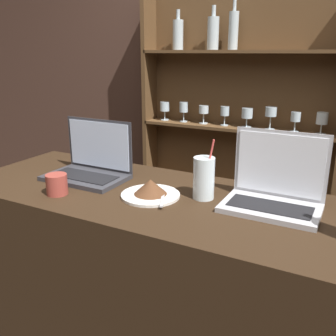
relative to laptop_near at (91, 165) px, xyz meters
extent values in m
cube|color=black|center=(0.40, -0.05, -0.57)|extent=(1.71, 0.60, 1.03)
cube|color=#4C3328|center=(0.40, 1.29, 0.27)|extent=(7.00, 0.06, 2.70)
cube|color=brown|center=(-0.40, 1.17, -0.12)|extent=(0.03, 0.18, 1.93)
cube|color=brown|center=(0.25, 1.25, -0.12)|extent=(1.32, 0.02, 1.93)
cube|color=brown|center=(0.25, 1.17, -0.51)|extent=(1.28, 0.18, 0.02)
cube|color=brown|center=(0.25, 1.17, -0.03)|extent=(1.28, 0.18, 0.02)
cube|color=brown|center=(0.25, 1.17, 0.46)|extent=(1.28, 0.18, 0.02)
cylinder|color=silver|center=(-0.28, 1.17, -0.01)|extent=(0.06, 0.06, 0.01)
cylinder|color=silver|center=(-0.28, 1.17, 0.02)|extent=(0.01, 0.01, 0.06)
cylinder|color=silver|center=(-0.28, 1.17, 0.08)|extent=(0.07, 0.07, 0.06)
cylinder|color=silver|center=(-0.13, 1.17, -0.01)|extent=(0.05, 0.05, 0.01)
cylinder|color=silver|center=(-0.13, 1.17, 0.02)|extent=(0.01, 0.01, 0.06)
cylinder|color=silver|center=(-0.13, 1.17, 0.09)|extent=(0.06, 0.06, 0.07)
cylinder|color=silver|center=(0.03, 1.17, -0.01)|extent=(0.06, 0.06, 0.01)
cylinder|color=silver|center=(0.03, 1.17, 0.02)|extent=(0.01, 0.01, 0.06)
cylinder|color=silver|center=(0.03, 1.17, 0.08)|extent=(0.06, 0.06, 0.05)
cylinder|color=silver|center=(0.18, 1.17, -0.01)|extent=(0.05, 0.05, 0.01)
cylinder|color=silver|center=(0.18, 1.17, 0.02)|extent=(0.01, 0.01, 0.06)
cylinder|color=silver|center=(0.18, 1.17, 0.08)|extent=(0.06, 0.06, 0.06)
cylinder|color=silver|center=(0.33, 1.17, -0.01)|extent=(0.06, 0.06, 0.01)
cylinder|color=silver|center=(0.33, 1.17, 0.02)|extent=(0.01, 0.01, 0.06)
cylinder|color=silver|center=(0.33, 1.17, 0.08)|extent=(0.07, 0.07, 0.06)
cylinder|color=silver|center=(0.48, 1.17, -0.01)|extent=(0.06, 0.06, 0.01)
cylinder|color=silver|center=(0.48, 1.17, 0.03)|extent=(0.01, 0.01, 0.08)
cylinder|color=silver|center=(0.48, 1.17, 0.10)|extent=(0.07, 0.07, 0.06)
cylinder|color=silver|center=(0.63, 1.17, -0.01)|extent=(0.05, 0.05, 0.01)
cylinder|color=silver|center=(0.63, 1.17, 0.02)|extent=(0.01, 0.01, 0.06)
cylinder|color=silver|center=(0.63, 1.17, 0.08)|extent=(0.06, 0.06, 0.06)
cylinder|color=silver|center=(0.78, 1.17, -0.01)|extent=(0.06, 0.06, 0.01)
cylinder|color=silver|center=(0.78, 1.17, 0.02)|extent=(0.01, 0.01, 0.06)
cylinder|color=silver|center=(0.78, 1.17, 0.08)|extent=(0.07, 0.07, 0.07)
cylinder|color=#B2C1C6|center=(0.21, 1.17, 0.58)|extent=(0.06, 0.06, 0.22)
cylinder|color=#B2C1C6|center=(0.21, 1.17, 0.73)|extent=(0.02, 0.02, 0.07)
cylinder|color=#B2C1C6|center=(-0.17, 1.17, 0.56)|extent=(0.07, 0.07, 0.19)
cylinder|color=#B2C1C6|center=(-0.17, 1.17, 0.69)|extent=(0.02, 0.02, 0.06)
cylinder|color=#B2C1C6|center=(0.07, 1.17, 0.56)|extent=(0.07, 0.07, 0.20)
cylinder|color=#B2C1C6|center=(0.07, 1.17, 0.70)|extent=(0.03, 0.03, 0.07)
cube|color=#333338|center=(0.00, -0.04, -0.05)|extent=(0.33, 0.21, 0.02)
cube|color=black|center=(0.00, -0.05, -0.04)|extent=(0.28, 0.12, 0.00)
cube|color=#333338|center=(0.00, 0.06, 0.07)|extent=(0.33, 0.00, 0.22)
cube|color=silver|center=(0.00, 0.06, 0.07)|extent=(0.31, 0.01, 0.20)
cube|color=#ADADB2|center=(0.76, 0.00, -0.05)|extent=(0.32, 0.20, 0.02)
cube|color=black|center=(0.76, -0.01, -0.04)|extent=(0.27, 0.11, 0.00)
cube|color=#ADADB2|center=(0.76, 0.10, 0.08)|extent=(0.32, 0.00, 0.24)
cube|color=white|center=(0.76, 0.10, 0.08)|extent=(0.29, 0.01, 0.21)
cylinder|color=silver|center=(0.33, -0.07, -0.05)|extent=(0.22, 0.22, 0.01)
cone|color=#51301C|center=(0.33, -0.07, -0.02)|extent=(0.12, 0.12, 0.06)
cube|color=#B7B7BC|center=(0.39, -0.09, -0.04)|extent=(0.08, 0.16, 0.00)
cylinder|color=silver|center=(0.51, 0.00, 0.02)|extent=(0.08, 0.08, 0.15)
cylinder|color=#E04C47|center=(0.53, 0.00, 0.06)|extent=(0.05, 0.01, 0.22)
cylinder|color=#993D33|center=(0.02, -0.22, -0.02)|extent=(0.08, 0.08, 0.08)
camera|label=1|loc=(0.99, -1.18, 0.45)|focal=40.00mm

